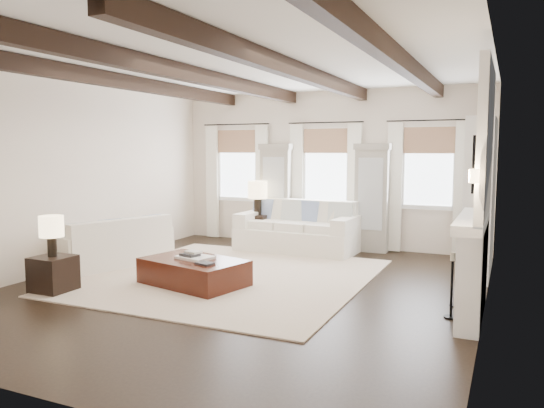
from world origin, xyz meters
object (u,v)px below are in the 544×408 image
at_px(sofa_back, 298,230).
at_px(sofa_left, 114,246).
at_px(ottoman, 194,272).
at_px(side_table_front, 53,274).
at_px(side_table_back, 258,231).

relative_size(sofa_back, sofa_left, 1.10).
xyz_separation_m(sofa_back, ottoman, (-0.42, -3.13, -0.21)).
bearing_deg(side_table_front, ottoman, 34.92).
height_order(ottoman, side_table_front, side_table_front).
bearing_deg(side_table_back, ottoman, -81.11).
height_order(sofa_left, ottoman, sofa_left).
height_order(sofa_back, side_table_back, sofa_back).
bearing_deg(ottoman, side_table_front, -131.55).
xyz_separation_m(ottoman, side_table_front, (-1.61, -1.13, 0.06)).
bearing_deg(side_table_back, sofa_back, -4.69).
bearing_deg(sofa_back, side_table_back, 175.31).
bearing_deg(sofa_left, side_table_back, 61.62).
relative_size(ottoman, side_table_back, 2.24).
relative_size(sofa_back, side_table_back, 3.52).
bearing_deg(sofa_left, ottoman, -15.12).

